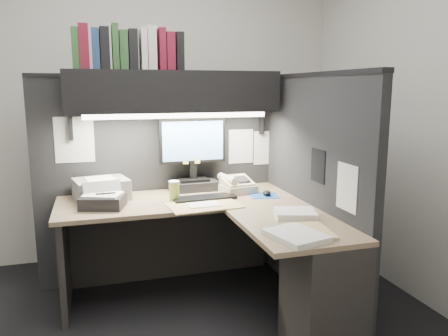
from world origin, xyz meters
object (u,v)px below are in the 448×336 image
Objects in this scene: desk at (245,260)px; coffee_cup at (174,192)px; keyboard at (204,198)px; printer at (101,189)px; overhead_shelf at (174,92)px; telephone at (237,186)px; notebook_stack at (103,201)px; monitor at (193,162)px.

desk is 12.50× the size of coffee_cup.
printer is (-0.71, 0.24, 0.06)m from keyboard.
overhead_shelf is 6.11× the size of telephone.
telephone is 1.02m from notebook_stack.
desk is 6.70× the size of telephone.
keyboard is at bearing -162.02° from telephone.
keyboard is 0.71m from notebook_stack.
overhead_shelf is 5.62× the size of notebook_stack.
telephone is (0.46, -0.10, -0.72)m from overhead_shelf.
telephone reaches higher than notebook_stack.
overhead_shelf reaches higher than notebook_stack.
monitor is at bearing 142.68° from telephone.
overhead_shelf reaches higher than monitor.
coffee_cup is 0.37× the size of printer.
telephone reaches higher than desk.
keyboard is 0.22m from coffee_cup.
monitor reaches higher than desk.
notebook_stack is (-0.85, 0.49, 0.33)m from desk.
overhead_shelf is (-0.30, 0.75, 1.06)m from desk.
keyboard is (0.01, -0.32, -0.21)m from monitor.
notebook_stack is (-1.01, -0.16, -0.01)m from telephone.
monitor is 0.38m from keyboard.
notebook_stack reaches higher than desk.
printer is (-0.50, 0.22, 0.01)m from coffee_cup.
overhead_shelf is 3.38× the size of keyboard.
printer is at bearing 165.69° from telephone.
monitor is at bearing 21.51° from overhead_shelf.
telephone is (0.16, 0.65, 0.34)m from desk.
coffee_cup reaches higher than telephone.
overhead_shelf reaches higher than printer.
desk is 1.33m from overhead_shelf.
monitor reaches higher than coffee_cup.
overhead_shelf is 4.25× the size of printer.
telephone is 1.01m from printer.
coffee_cup is at bearing -35.56° from printer.
desk is 1.18m from printer.
keyboard is 1.81× the size of telephone.
notebook_stack is at bearing 177.27° from keyboard.
desk is at bearing -55.13° from coffee_cup.
monitor is at bearing 25.01° from notebook_stack.
coffee_cup is at bearing 124.87° from desk.
coffee_cup is (-0.36, 0.51, 0.35)m from desk.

